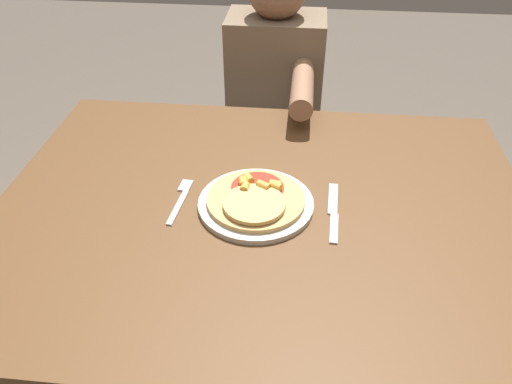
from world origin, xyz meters
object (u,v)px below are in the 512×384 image
at_px(plate, 256,203).
at_px(person_diner, 275,96).
at_px(knife, 333,213).
at_px(pizza, 256,198).
at_px(fork, 181,198).
at_px(dining_table, 262,235).

xyz_separation_m(plate, person_diner, (-0.01, 0.75, -0.09)).
bearing_deg(plate, knife, -3.91).
xyz_separation_m(pizza, person_diner, (-0.01, 0.75, -0.11)).
distance_m(pizza, fork, 0.19).
bearing_deg(person_diner, pizza, -89.51).
bearing_deg(dining_table, knife, -3.18).
relative_size(dining_table, plate, 4.67).
xyz_separation_m(dining_table, person_diner, (-0.02, 0.75, 0.01)).
height_order(dining_table, person_diner, person_diner).
distance_m(plate, fork, 0.18).
distance_m(fork, knife, 0.37).
relative_size(plate, knife, 1.25).
bearing_deg(fork, plate, -1.54).
height_order(pizza, fork, pizza).
bearing_deg(knife, pizza, 177.33).
bearing_deg(person_diner, plate, -89.53).
distance_m(dining_table, pizza, 0.12).
height_order(pizza, person_diner, person_diner).
distance_m(plate, person_diner, 0.76).
xyz_separation_m(fork, knife, (0.37, -0.02, 0.00)).
relative_size(pizza, person_diner, 0.20).
bearing_deg(person_diner, dining_table, -88.38).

